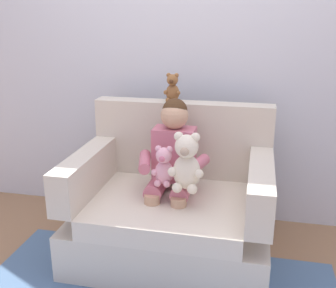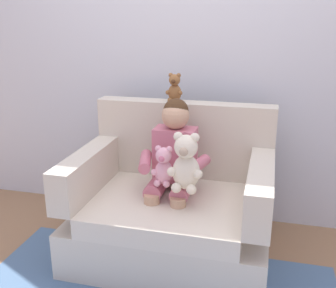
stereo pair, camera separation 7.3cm
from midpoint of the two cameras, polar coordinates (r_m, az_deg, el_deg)
ground_plane at (r=2.74m, az=-0.36°, el=-15.13°), size 8.00×8.00×0.00m
back_wall at (r=2.96m, az=2.56°, el=14.14°), size 6.00×0.10×2.60m
armchair at (r=2.62m, az=-0.17°, el=-9.07°), size 1.20×0.88×0.93m
seated_child at (r=2.52m, az=-0.26°, el=-2.21°), size 0.45×0.39×0.82m
plush_cream at (r=2.30m, az=1.68°, el=-2.74°), size 0.20×0.17×0.34m
plush_pink at (r=2.38m, az=-1.47°, el=-3.22°), size 0.14×0.12×0.24m
plush_brown_on_backrest at (r=2.71m, az=-0.16°, el=7.75°), size 0.11×0.09×0.19m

